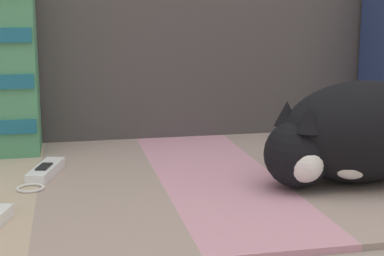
# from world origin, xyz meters

# --- Properties ---
(sofa_backrest) EXTENTS (1.82, 0.14, 0.50)m
(sofa_backrest) POSITION_xyz_m (0.00, 0.48, 0.64)
(sofa_backrest) COLOR #474242
(sofa_backrest) RESTS_ON couch
(sleeping_cat) EXTENTS (0.38, 0.24, 0.18)m
(sleeping_cat) POSITION_xyz_m (0.12, -0.04, 0.48)
(sleeping_cat) COLOR black
(sleeping_cat) RESTS_ON couch
(game_remote_near) EXTENTS (0.09, 0.19, 0.02)m
(game_remote_near) POSITION_xyz_m (-0.43, 0.12, 0.40)
(game_remote_near) COLOR white
(game_remote_near) RESTS_ON couch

